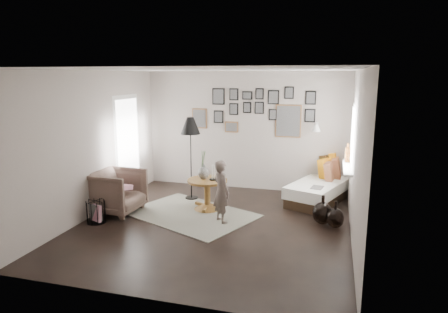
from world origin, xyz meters
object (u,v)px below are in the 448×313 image
(vase, at_px, (203,170))
(daybed, at_px, (321,186))
(pedestal_table, at_px, (207,196))
(floor_lamp, at_px, (190,129))
(demijohn_large, at_px, (322,213))
(armchair, at_px, (117,191))
(demijohn_small, at_px, (335,218))
(child, at_px, (221,192))
(magazine_basket, at_px, (96,212))

(vase, xyz_separation_m, daybed, (2.13, 1.20, -0.47))
(pedestal_table, height_order, floor_lamp, floor_lamp)
(daybed, height_order, demijohn_large, daybed)
(armchair, bearing_deg, pedestal_table, -65.55)
(daybed, xyz_separation_m, floor_lamp, (-2.58, -0.66, 1.17))
(demijohn_small, xyz_separation_m, child, (-1.91, -0.25, 0.38))
(demijohn_large, bearing_deg, floor_lamp, 164.14)
(vase, distance_m, demijohn_large, 2.29)
(daybed, relative_size, demijohn_large, 3.94)
(child, bearing_deg, armchair, 45.08)
(child, bearing_deg, vase, -4.28)
(vase, relative_size, armchair, 0.61)
(floor_lamp, distance_m, demijohn_small, 3.27)
(pedestal_table, relative_size, child, 0.68)
(magazine_basket, height_order, demijohn_small, demijohn_small)
(floor_lamp, bearing_deg, armchair, -132.11)
(floor_lamp, height_order, magazine_basket, floor_lamp)
(pedestal_table, relative_size, daybed, 0.37)
(vase, bearing_deg, pedestal_table, -14.04)
(armchair, xyz_separation_m, magazine_basket, (-0.08, -0.57, -0.21))
(armchair, height_order, demijohn_large, armchair)
(daybed, relative_size, magazine_basket, 5.15)
(pedestal_table, distance_m, child, 0.77)
(vase, distance_m, demijohn_small, 2.52)
(vase, height_order, daybed, vase)
(child, bearing_deg, magazine_basket, 60.24)
(daybed, height_order, magazine_basket, daybed)
(child, bearing_deg, daybed, -87.79)
(pedestal_table, bearing_deg, armchair, -159.29)
(vase, xyz_separation_m, magazine_basket, (-1.57, -1.18, -0.56))
(pedestal_table, bearing_deg, floor_lamp, 133.18)
(demijohn_large, distance_m, demijohn_small, 0.25)
(magazine_basket, height_order, demijohn_large, demijohn_large)
(armchair, distance_m, demijohn_large, 3.73)
(demijohn_large, height_order, demijohn_small, demijohn_large)
(armchair, distance_m, magazine_basket, 0.61)
(armchair, bearing_deg, demijohn_small, -82.17)
(armchair, relative_size, magazine_basket, 2.26)
(pedestal_table, height_order, vase, vase)
(daybed, bearing_deg, demijohn_small, -58.45)
(vase, height_order, child, vase)
(pedestal_table, distance_m, demijohn_small, 2.37)
(armchair, bearing_deg, vase, -63.88)
(daybed, xyz_separation_m, magazine_basket, (-3.70, -2.39, -0.09))
(demijohn_small, bearing_deg, child, -172.48)
(demijohn_small, height_order, child, child)
(armchair, bearing_deg, magazine_basket, 175.68)
(magazine_basket, bearing_deg, pedestal_table, 35.17)
(magazine_basket, xyz_separation_m, demijohn_large, (3.79, 0.97, 0.00))
(floor_lamp, height_order, demijohn_large, floor_lamp)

